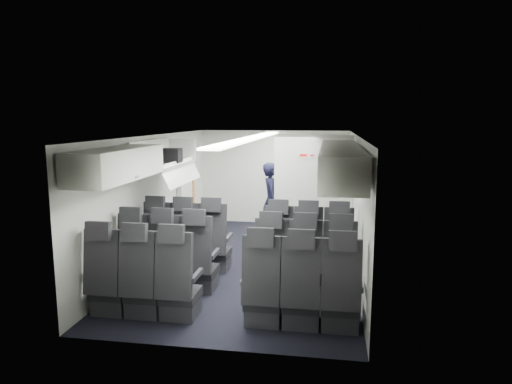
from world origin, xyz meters
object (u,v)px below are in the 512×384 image
(seat_row_front, at_px, (247,248))
(boarding_door, at_px, (186,190))
(seat_row_mid, at_px, (235,266))
(seat_row_rear, at_px, (220,290))
(galley_unit, at_px, (315,185))
(flight_attendant, at_px, (271,201))
(carry_on_bag, at_px, (169,155))

(seat_row_front, relative_size, boarding_door, 1.79)
(boarding_door, bearing_deg, seat_row_mid, -61.23)
(boarding_door, bearing_deg, seat_row_rear, -67.13)
(seat_row_mid, relative_size, seat_row_rear, 1.00)
(galley_unit, relative_size, flight_attendant, 1.22)
(flight_attendant, bearing_deg, seat_row_front, 167.23)
(seat_row_mid, height_order, seat_row_rear, same)
(seat_row_front, height_order, seat_row_mid, same)
(seat_row_front, height_order, galley_unit, galley_unit)
(seat_row_mid, relative_size, carry_on_bag, 8.69)
(seat_row_rear, height_order, boarding_door, boarding_door)
(seat_row_front, relative_size, galley_unit, 1.75)
(galley_unit, distance_m, boarding_door, 2.84)
(carry_on_bag, bearing_deg, galley_unit, 48.98)
(seat_row_mid, height_order, galley_unit, galley_unit)
(boarding_door, xyz_separation_m, carry_on_bag, (0.27, -1.71, 0.86))
(seat_row_rear, height_order, flight_attendant, flight_attendant)
(seat_row_mid, bearing_deg, galley_unit, 77.12)
(seat_row_mid, bearing_deg, seat_row_rear, -90.00)
(seat_row_rear, bearing_deg, seat_row_mid, 90.00)
(galley_unit, distance_m, flight_attendant, 1.41)
(galley_unit, relative_size, carry_on_bag, 4.96)
(seat_row_mid, relative_size, galley_unit, 1.75)
(galley_unit, bearing_deg, seat_row_rear, -100.65)
(seat_row_front, xyz_separation_m, galley_unit, (0.95, 3.25, 0.55))
(flight_attendant, distance_m, carry_on_bag, 2.52)
(seat_row_rear, bearing_deg, carry_on_bag, 122.15)
(seat_row_front, relative_size, seat_row_mid, 1.00)
(seat_row_rear, bearing_deg, flight_attendant, 88.15)
(galley_unit, distance_m, carry_on_bag, 3.80)
(galley_unit, bearing_deg, flight_attendant, -126.00)
(seat_row_mid, bearing_deg, flight_attendant, 87.60)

